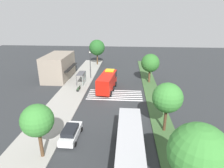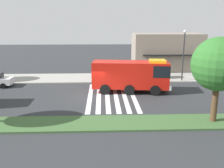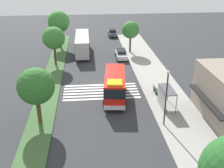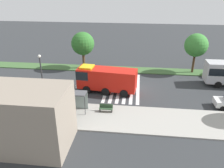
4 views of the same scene
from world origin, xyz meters
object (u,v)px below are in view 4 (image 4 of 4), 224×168
object	(u,v)px
fire_truck	(105,78)
median_tree_center	(83,44)
bus_stop_shelter	(72,97)
street_lamp	(42,76)
median_tree_west	(196,45)
bench_near_shelter	(106,108)

from	to	relation	value
fire_truck	median_tree_center	size ratio (longest dim) A/B	1.34
bus_stop_shelter	street_lamp	distance (m)	4.53
fire_truck	bus_stop_shelter	size ratio (longest dim) A/B	2.47
median_tree_west	median_tree_center	bearing A→B (deg)	-0.00
fire_truck	median_tree_center	world-z (taller)	median_tree_center
bus_stop_shelter	median_tree_west	size ratio (longest dim) A/B	0.53
median_tree_west	bench_near_shelter	bearing A→B (deg)	48.65
bench_near_shelter	median_tree_center	size ratio (longest dim) A/B	0.25
bus_stop_shelter	fire_truck	bearing A→B (deg)	-117.71
fire_truck	median_tree_west	world-z (taller)	median_tree_west
fire_truck	median_tree_center	distance (m)	10.67
bench_near_shelter	median_tree_center	world-z (taller)	median_tree_center
street_lamp	median_tree_west	bearing A→B (deg)	-146.71
median_tree_west	street_lamp	bearing A→B (deg)	33.29
median_tree_center	street_lamp	bearing A→B (deg)	82.57
bench_near_shelter	median_tree_west	distance (m)	20.05
bus_stop_shelter	median_tree_center	xyz separation A→B (m)	(2.13, -14.74, 2.67)
fire_truck	median_tree_west	size ratio (longest dim) A/B	1.31
bus_stop_shelter	median_tree_center	bearing A→B (deg)	-81.79
bench_near_shelter	median_tree_west	world-z (taller)	median_tree_west
fire_truck	bench_near_shelter	distance (m)	5.99
median_tree_west	bus_stop_shelter	bearing A→B (deg)	41.01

